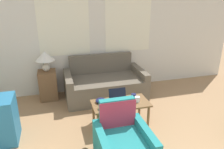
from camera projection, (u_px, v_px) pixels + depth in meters
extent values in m
cube|color=silver|center=(101.00, 35.00, 5.02)|extent=(6.89, 0.05, 2.60)
cube|color=white|center=(64.00, 26.00, 4.70)|extent=(1.10, 0.01, 1.30)
cube|color=white|center=(128.00, 23.00, 5.07)|extent=(1.10, 0.01, 1.30)
cube|color=#665B4C|center=(105.00, 88.00, 4.88)|extent=(1.47, 0.95, 0.46)
cube|color=#665B4C|center=(101.00, 72.00, 5.18)|extent=(1.47, 0.12, 0.89)
cube|color=#665B4C|center=(69.00, 89.00, 4.65)|extent=(0.14, 0.95, 0.61)
cube|color=#665B4C|center=(139.00, 81.00, 5.05)|extent=(0.14, 0.95, 0.61)
cube|color=teal|center=(117.00, 125.00, 3.17)|extent=(0.50, 0.10, 0.84)
cube|color=teal|center=(145.00, 144.00, 2.99)|extent=(0.10, 0.79, 0.53)
cube|color=#B23347|center=(118.00, 121.00, 3.09)|extent=(0.53, 0.01, 0.60)
cube|color=brown|center=(48.00, 85.00, 4.77)|extent=(0.38, 0.38, 0.65)
ellipsoid|color=beige|center=(46.00, 67.00, 4.63)|extent=(0.17, 0.17, 0.18)
cylinder|color=tan|center=(45.00, 62.00, 4.59)|extent=(0.02, 0.02, 0.06)
cone|color=white|center=(45.00, 56.00, 4.54)|extent=(0.40, 0.40, 0.20)
cube|color=brown|center=(121.00, 103.00, 3.78)|extent=(0.99, 0.50, 0.03)
cylinder|color=brown|center=(98.00, 124.00, 3.56)|extent=(0.04, 0.04, 0.41)
cylinder|color=brown|center=(148.00, 117.00, 3.79)|extent=(0.04, 0.04, 0.41)
cylinder|color=brown|center=(94.00, 112.00, 3.92)|extent=(0.04, 0.04, 0.41)
cylinder|color=brown|center=(139.00, 106.00, 4.15)|extent=(0.04, 0.04, 0.41)
cube|color=#B7B7BC|center=(120.00, 103.00, 3.74)|extent=(0.31, 0.21, 0.02)
cube|color=black|center=(117.00, 94.00, 3.82)|extent=(0.31, 0.07, 0.20)
cylinder|color=white|center=(137.00, 99.00, 3.79)|extent=(0.09, 0.09, 0.09)
cylinder|color=#191E4C|center=(102.00, 107.00, 3.56)|extent=(0.09, 0.09, 0.07)
cylinder|color=#191E4C|center=(134.00, 96.00, 3.94)|extent=(0.09, 0.09, 0.07)
ellipsoid|color=#191E4C|center=(101.00, 101.00, 3.77)|extent=(0.19, 0.19, 0.07)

